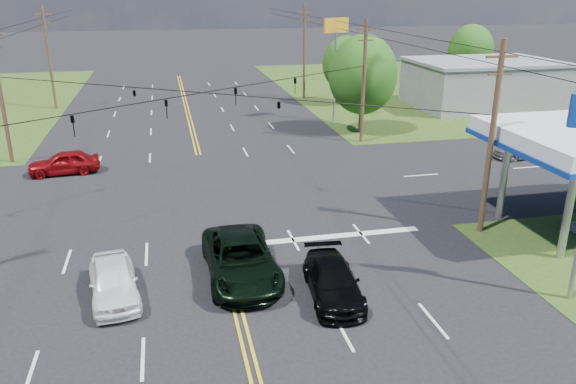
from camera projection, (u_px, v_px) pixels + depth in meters
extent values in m
plane|color=black|center=(208.00, 191.00, 34.10)|extent=(280.00, 280.00, 0.00)
cube|color=#2D4215|center=(466.00, 86.00, 70.54)|extent=(46.00, 48.00, 0.03)
cube|color=silver|center=(323.00, 238.00, 27.78)|extent=(10.00, 0.50, 0.02)
cube|color=slate|center=(483.00, 85.00, 57.77)|extent=(14.00, 10.00, 4.40)
cylinder|color=#A5A5AA|center=(568.00, 211.00, 24.88)|extent=(0.36, 0.36, 4.65)
cylinder|color=#A5A5AA|center=(504.00, 176.00, 29.47)|extent=(0.36, 0.36, 4.65)
cylinder|color=#42311C|center=(491.00, 141.00, 26.85)|extent=(0.28, 0.28, 9.50)
cube|color=#42311C|center=(502.00, 57.00, 25.49)|extent=(1.60, 0.12, 0.12)
cube|color=#42311C|center=(500.00, 74.00, 25.77)|extent=(1.20, 0.10, 0.10)
cylinder|color=#42311C|center=(1.00, 95.00, 38.08)|extent=(0.28, 0.28, 9.50)
cylinder|color=#42311C|center=(364.00, 82.00, 43.36)|extent=(0.28, 0.28, 9.50)
cube|color=#42311C|center=(366.00, 29.00, 42.00)|extent=(1.60, 0.12, 0.12)
cube|color=#42311C|center=(366.00, 40.00, 42.27)|extent=(1.20, 0.10, 0.10)
cylinder|color=#42311C|center=(49.00, 59.00, 55.42)|extent=(0.28, 0.28, 10.00)
cube|color=#42311C|center=(43.00, 14.00, 53.97)|extent=(1.60, 0.12, 0.12)
cube|color=#42311C|center=(44.00, 23.00, 54.25)|extent=(1.20, 0.10, 0.10)
cylinder|color=#42311C|center=(304.00, 53.00, 60.69)|extent=(0.28, 0.28, 10.00)
cube|color=#42311C|center=(305.00, 12.00, 59.25)|extent=(1.60, 0.12, 0.12)
cube|color=#42311C|center=(304.00, 20.00, 59.52)|extent=(1.20, 0.10, 0.10)
imported|color=black|center=(73.00, 126.00, 26.79)|extent=(0.17, 0.21, 1.05)
imported|color=black|center=(167.00, 109.00, 30.49)|extent=(0.17, 0.21, 1.05)
imported|color=black|center=(236.00, 97.00, 33.98)|extent=(0.17, 0.21, 1.05)
imported|color=black|center=(295.00, 86.00, 37.68)|extent=(0.17, 0.21, 1.05)
imported|color=black|center=(134.00, 92.00, 33.83)|extent=(1.24, 0.26, 0.50)
imported|color=black|center=(279.00, 104.00, 30.46)|extent=(1.24, 0.26, 0.50)
cylinder|color=black|center=(433.00, 39.00, 31.84)|extent=(0.04, 100.00, 0.04)
cylinder|color=black|center=(432.00, 50.00, 32.05)|extent=(0.04, 100.00, 0.04)
cylinder|color=#42311C|center=(361.00, 113.00, 47.38)|extent=(0.36, 0.36, 3.30)
ellipsoid|color=#1C4412|center=(363.00, 75.00, 46.27)|extent=(5.70, 5.70, 6.60)
cylinder|color=#42311C|center=(345.00, 91.00, 58.96)|extent=(0.36, 0.36, 2.86)
ellipsoid|color=#1C4412|center=(346.00, 64.00, 58.00)|extent=(4.94, 4.94, 5.72)
cylinder|color=#42311C|center=(468.00, 76.00, 67.97)|extent=(0.36, 0.36, 3.08)
ellipsoid|color=#1C4412|center=(471.00, 50.00, 66.94)|extent=(5.32, 5.32, 6.16)
imported|color=black|center=(241.00, 259.00, 23.71)|extent=(2.94, 6.23, 1.72)
imported|color=black|center=(333.00, 281.00, 22.29)|extent=(2.33, 4.88, 1.37)
imported|color=white|center=(113.00, 281.00, 22.14)|extent=(2.40, 4.68, 1.52)
imported|color=maroon|center=(64.00, 163.00, 37.06)|extent=(4.65, 2.20, 1.53)
imported|color=#A3A2A7|center=(524.00, 149.00, 40.64)|extent=(4.70, 2.19, 1.33)
cylinder|color=#A5A5AA|center=(335.00, 71.00, 50.37)|extent=(0.20, 0.20, 9.13)
cube|color=#FFA61A|center=(336.00, 25.00, 49.01)|extent=(2.45, 1.08, 1.26)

